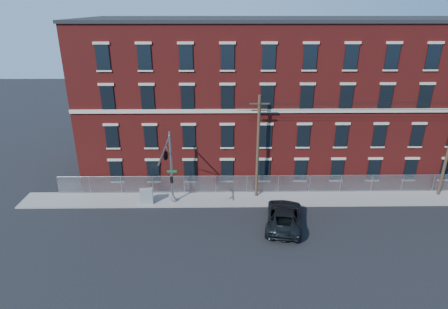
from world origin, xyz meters
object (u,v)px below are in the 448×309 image
traffic_signal_mast (167,160)px  utility_cabinet (147,196)px  pickup_truck (284,216)px  utility_pole_near (258,146)px

traffic_signal_mast → utility_cabinet: 5.53m
pickup_truck → utility_cabinet: (-12.29, 3.71, -0.01)m
utility_pole_near → utility_cabinet: (-10.44, -1.40, -4.48)m
traffic_signal_mast → utility_pole_near: (8.00, 3.42, -0.05)m
traffic_signal_mast → utility_pole_near: 8.70m
traffic_signal_mast → pickup_truck: 10.97m
traffic_signal_mast → utility_cabinet: bearing=140.4°
traffic_signal_mast → utility_cabinet: traffic_signal_mast is taller
traffic_signal_mast → utility_pole_near: utility_pole_near is taller
traffic_signal_mast → utility_cabinet: (-2.44, 2.02, -4.53)m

